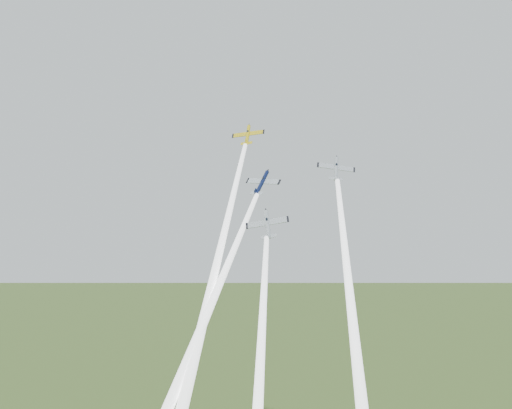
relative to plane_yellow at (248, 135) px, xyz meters
name	(u,v)px	position (x,y,z in m)	size (l,w,h in m)	color
plane_yellow	(248,135)	(0.00, 0.00, 0.00)	(7.60, 7.54, 1.19)	yellow
smoke_trail_yellow	(214,278)	(3.15, -23.68, -30.32)	(2.24, 2.24, 70.80)	white
plane_navy	(262,183)	(7.27, -9.49, -11.63)	(7.96, 7.89, 1.25)	#0D173D
smoke_trail_navy	(207,315)	(4.40, -28.99, -36.65)	(2.24, 2.24, 57.30)	white
plane_silver_right	(336,169)	(21.99, -5.40, -8.88)	(7.87, 7.81, 1.23)	#B4BCC3
smoke_trail_silver_right	(351,308)	(29.67, -24.19, -34.63)	(2.24, 2.24, 59.19)	white
plane_silver_low	(267,224)	(11.18, -16.38, -20.27)	(8.53, 8.46, 1.34)	#AEB7BD
smoke_trail_silver_low	(260,371)	(16.92, -34.44, -44.32)	(2.24, 2.24, 54.84)	white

